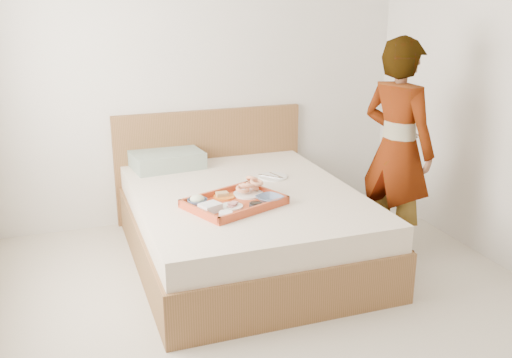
{
  "coord_description": "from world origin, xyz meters",
  "views": [
    {
      "loc": [
        -1.22,
        -2.76,
        1.9
      ],
      "look_at": [
        0.08,
        0.9,
        0.65
      ],
      "focal_mm": 40.55,
      "sensor_mm": 36.0,
      "label": 1
    }
  ],
  "objects_px": {
    "bed": "(245,225)",
    "dinner_plate": "(273,177)",
    "tray": "(234,202)",
    "person": "(397,150)"
  },
  "relations": [
    {
      "from": "bed",
      "to": "dinner_plate",
      "type": "relative_size",
      "value": 8.89
    },
    {
      "from": "tray",
      "to": "person",
      "type": "relative_size",
      "value": 0.38
    },
    {
      "from": "bed",
      "to": "person",
      "type": "bearing_deg",
      "value": -13.63
    },
    {
      "from": "dinner_plate",
      "to": "bed",
      "type": "bearing_deg",
      "value": -142.15
    },
    {
      "from": "bed",
      "to": "dinner_plate",
      "type": "bearing_deg",
      "value": 37.85
    },
    {
      "from": "tray",
      "to": "bed",
      "type": "bearing_deg",
      "value": 35.67
    },
    {
      "from": "bed",
      "to": "tray",
      "type": "bearing_deg",
      "value": -122.22
    },
    {
      "from": "person",
      "to": "dinner_plate",
      "type": "bearing_deg",
      "value": 36.01
    },
    {
      "from": "tray",
      "to": "person",
      "type": "bearing_deg",
      "value": -22.55
    },
    {
      "from": "bed",
      "to": "dinner_plate",
      "type": "distance_m",
      "value": 0.48
    }
  ]
}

